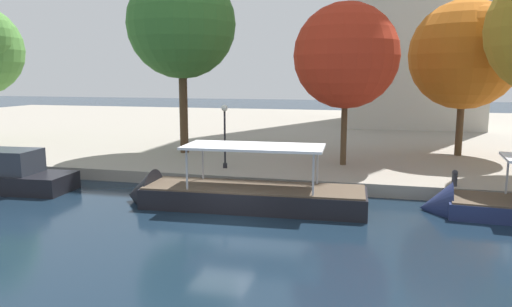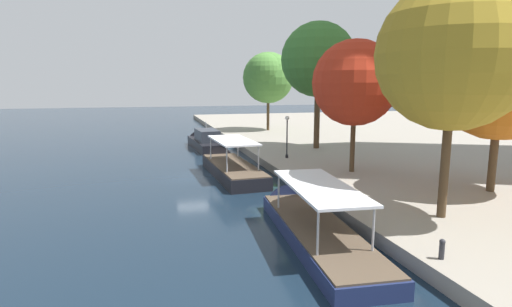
{
  "view_description": "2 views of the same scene",
  "coord_description": "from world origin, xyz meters",
  "px_view_note": "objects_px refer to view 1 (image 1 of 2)",
  "views": [
    {
      "loc": [
        6.32,
        -18.67,
        6.38
      ],
      "look_at": [
        -0.38,
        7.45,
        1.98
      ],
      "focal_mm": 33.53,
      "sensor_mm": 36.0,
      "label": 1
    },
    {
      "loc": [
        32.75,
        -3.34,
        7.49
      ],
      "look_at": [
        -0.38,
        5.48,
        1.68
      ],
      "focal_mm": 28.68,
      "sensor_mm": 36.0,
      "label": 2
    }
  ],
  "objects_px": {
    "mooring_bollard_0": "(455,177)",
    "tree_0": "(349,54)",
    "tour_boat_1": "(233,197)",
    "tree_3": "(182,24)",
    "lamp_post": "(225,129)",
    "tree_1": "(465,54)"
  },
  "relations": [
    {
      "from": "mooring_bollard_0",
      "to": "tree_0",
      "type": "distance_m",
      "value": 10.19
    },
    {
      "from": "tour_boat_1",
      "to": "mooring_bollard_0",
      "type": "relative_size",
      "value": 14.04
    },
    {
      "from": "tour_boat_1",
      "to": "tree_3",
      "type": "xyz_separation_m",
      "value": [
        -7.18,
        11.12,
        9.63
      ]
    },
    {
      "from": "tour_boat_1",
      "to": "lamp_post",
      "type": "relative_size",
      "value": 3.1
    },
    {
      "from": "lamp_post",
      "to": "mooring_bollard_0",
      "type": "bearing_deg",
      "value": -7.8
    },
    {
      "from": "lamp_post",
      "to": "tree_0",
      "type": "height_order",
      "value": "tree_0"
    },
    {
      "from": "mooring_bollard_0",
      "to": "tree_0",
      "type": "height_order",
      "value": "tree_0"
    },
    {
      "from": "tree_3",
      "to": "lamp_post",
      "type": "bearing_deg",
      "value": -47.12
    },
    {
      "from": "tour_boat_1",
      "to": "tree_0",
      "type": "distance_m",
      "value": 12.67
    },
    {
      "from": "tree_0",
      "to": "tree_1",
      "type": "height_order",
      "value": "tree_1"
    },
    {
      "from": "tour_boat_1",
      "to": "tree_1",
      "type": "relative_size",
      "value": 1.11
    },
    {
      "from": "mooring_bollard_0",
      "to": "lamp_post",
      "type": "distance_m",
      "value": 13.33
    },
    {
      "from": "tree_3",
      "to": "tree_1",
      "type": "bearing_deg",
      "value": 9.28
    },
    {
      "from": "tree_1",
      "to": "tree_3",
      "type": "distance_m",
      "value": 20.03
    },
    {
      "from": "tour_boat_1",
      "to": "lamp_post",
      "type": "distance_m",
      "value": 6.86
    },
    {
      "from": "tree_1",
      "to": "tour_boat_1",
      "type": "bearing_deg",
      "value": -131.02
    },
    {
      "from": "tour_boat_1",
      "to": "tree_3",
      "type": "relative_size",
      "value": 0.92
    },
    {
      "from": "lamp_post",
      "to": "tree_0",
      "type": "bearing_deg",
      "value": 24.62
    },
    {
      "from": "tree_3",
      "to": "mooring_bollard_0",
      "type": "bearing_deg",
      "value": -21.42
    },
    {
      "from": "lamp_post",
      "to": "tree_3",
      "type": "height_order",
      "value": "tree_3"
    },
    {
      "from": "mooring_bollard_0",
      "to": "tree_0",
      "type": "bearing_deg",
      "value": 139.4
    },
    {
      "from": "mooring_bollard_0",
      "to": "tree_3",
      "type": "bearing_deg",
      "value": 158.58
    }
  ]
}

